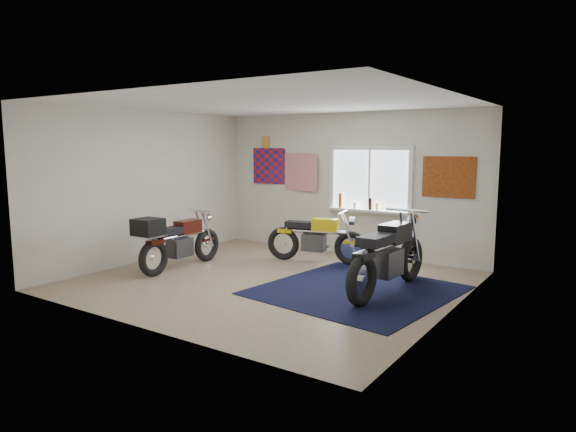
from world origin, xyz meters
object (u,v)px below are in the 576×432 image
Objects in this scene: navy_rug at (357,290)px; maroon_tourer at (175,241)px; black_chrome_bike at (388,258)px; yellow_triumph at (316,239)px.

maroon_tourer reaches higher than navy_rug.
navy_rug is 1.16× the size of black_chrome_bike.
black_chrome_bike is 3.57m from maroon_tourer.
yellow_triumph is 0.98× the size of maroon_tourer.
maroon_tourer is at bearing 105.20° from black_chrome_bike.
maroon_tourer reaches higher than yellow_triumph.
navy_rug is at bearing 115.56° from black_chrome_bike.
maroon_tourer is (-3.09, -0.57, 0.49)m from navy_rug.
black_chrome_bike reaches higher than maroon_tourer.
black_chrome_bike is at bearing -44.11° from yellow_triumph.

